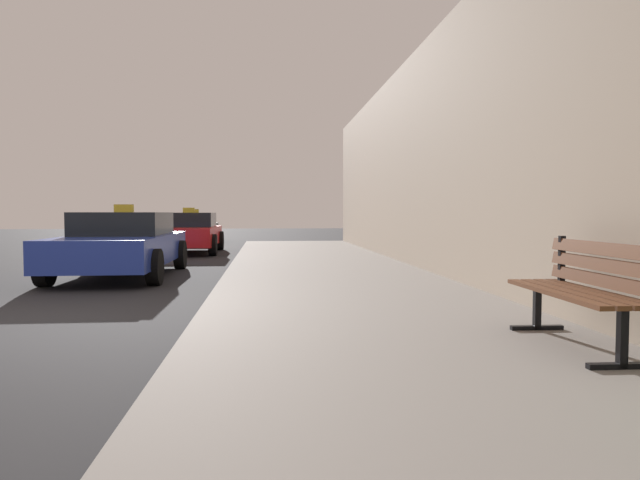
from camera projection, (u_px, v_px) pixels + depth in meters
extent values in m
plane|color=#232326|center=(6.00, 331.00, 5.96)|extent=(80.00, 80.00, 0.00)
cube|color=gray|center=(375.00, 317.00, 6.34)|extent=(4.00, 32.00, 0.15)
cube|color=#BCAD99|center=(563.00, 122.00, 6.44)|extent=(0.70, 32.00, 4.61)
cube|color=brown|center=(552.00, 293.00, 4.59)|extent=(0.15, 1.57, 0.04)
cube|color=brown|center=(567.00, 292.00, 4.59)|extent=(0.15, 1.57, 0.04)
cube|color=brown|center=(581.00, 292.00, 4.60)|extent=(0.15, 1.57, 0.04)
cube|color=brown|center=(596.00, 292.00, 4.61)|extent=(0.15, 1.57, 0.04)
cube|color=brown|center=(600.00, 280.00, 4.61)|extent=(0.10, 1.57, 0.11)
cube|color=brown|center=(601.00, 264.00, 4.60)|extent=(0.10, 1.57, 0.11)
cube|color=brown|center=(601.00, 249.00, 4.60)|extent=(0.10, 1.57, 0.11)
cube|color=black|center=(622.00, 337.00, 3.95)|extent=(0.06, 0.06, 0.45)
cube|color=black|center=(622.00, 366.00, 3.96)|extent=(0.50, 0.08, 0.04)
cube|color=black|center=(537.00, 306.00, 5.27)|extent=(0.06, 0.06, 0.45)
cube|color=black|center=(537.00, 328.00, 5.28)|extent=(0.50, 0.08, 0.04)
cube|color=black|center=(562.00, 259.00, 5.26)|extent=(0.05, 0.05, 0.44)
cube|color=#233899|center=(122.00, 249.00, 11.03)|extent=(1.83, 4.56, 0.55)
cube|color=black|center=(124.00, 224.00, 11.23)|extent=(1.61, 2.05, 0.45)
cube|color=yellow|center=(124.00, 208.00, 11.22)|extent=(0.36, 0.14, 0.16)
cylinder|color=black|center=(155.00, 267.00, 9.68)|extent=(0.22, 0.64, 0.64)
cylinder|color=black|center=(45.00, 268.00, 9.50)|extent=(0.22, 0.64, 0.64)
cylinder|color=black|center=(180.00, 255.00, 12.58)|extent=(0.22, 0.64, 0.64)
cylinder|color=black|center=(96.00, 255.00, 12.41)|extent=(0.22, 0.64, 0.64)
cube|color=red|center=(188.00, 236.00, 17.60)|extent=(1.77, 4.12, 0.55)
cube|color=black|center=(189.00, 220.00, 17.78)|extent=(1.56, 1.86, 0.45)
cube|color=yellow|center=(189.00, 210.00, 17.76)|extent=(0.36, 0.14, 0.16)
cylinder|color=black|center=(213.00, 245.00, 16.38)|extent=(0.22, 0.64, 0.64)
cylinder|color=black|center=(151.00, 245.00, 16.21)|extent=(0.22, 0.64, 0.64)
cylinder|color=black|center=(220.00, 241.00, 19.00)|extent=(0.22, 0.64, 0.64)
cylinder|color=black|center=(167.00, 241.00, 18.83)|extent=(0.22, 0.64, 0.64)
cube|color=black|center=(194.00, 230.00, 23.94)|extent=(1.73, 4.21, 0.55)
cube|color=black|center=(194.00, 218.00, 24.12)|extent=(1.52, 1.90, 0.45)
cube|color=yellow|center=(194.00, 211.00, 24.11)|extent=(0.36, 0.14, 0.16)
cylinder|color=black|center=(211.00, 236.00, 22.69)|extent=(0.22, 0.64, 0.64)
cylinder|color=black|center=(168.00, 236.00, 22.53)|extent=(0.22, 0.64, 0.64)
cylinder|color=black|center=(217.00, 234.00, 25.37)|extent=(0.22, 0.64, 0.64)
cylinder|color=black|center=(178.00, 234.00, 25.21)|extent=(0.22, 0.64, 0.64)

